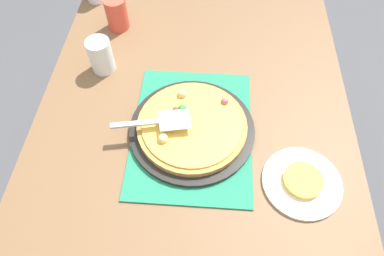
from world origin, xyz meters
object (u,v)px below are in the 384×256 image
(cup_near, at_px, (101,56))
(pizza_server, at_px, (158,121))
(pizza_pan, at_px, (192,129))
(served_slice_right, at_px, (303,180))
(pizza, at_px, (192,125))
(plate_far_right, at_px, (302,182))
(cup_corner, at_px, (117,14))

(cup_near, bearing_deg, pizza_server, 40.91)
(pizza_pan, distance_m, served_slice_right, 0.35)
(pizza_pan, distance_m, pizza, 0.02)
(plate_far_right, height_order, pizza_server, pizza_server)
(served_slice_right, bearing_deg, cup_near, -121.77)
(served_slice_right, xyz_separation_m, pizza_server, (-0.13, -0.41, 0.05))
(pizza_pan, relative_size, cup_near, 3.17)
(pizza_pan, relative_size, cup_corner, 3.17)
(pizza, xyz_separation_m, plate_far_right, (0.15, 0.32, -0.03))
(plate_far_right, bearing_deg, pizza_pan, -115.55)
(pizza_pan, height_order, served_slice_right, served_slice_right)
(served_slice_right, distance_m, pizza_server, 0.44)
(plate_far_right, xyz_separation_m, pizza_server, (-0.13, -0.41, 0.07))
(pizza_server, bearing_deg, pizza_pan, 100.53)
(served_slice_right, bearing_deg, pizza, -115.63)
(pizza, height_order, cup_near, cup_near)
(pizza, bearing_deg, served_slice_right, 64.37)
(cup_near, height_order, pizza_server, cup_near)
(plate_far_right, bearing_deg, pizza_server, -107.90)
(cup_near, relative_size, cup_corner, 1.00)
(pizza_server, bearing_deg, pizza, 101.30)
(plate_far_right, bearing_deg, pizza, -115.63)
(pizza_pan, relative_size, pizza_server, 1.62)
(pizza_pan, xyz_separation_m, pizza_server, (0.02, -0.10, 0.06))
(pizza, relative_size, pizza_server, 1.41)
(plate_far_right, distance_m, pizza_server, 0.44)
(cup_corner, bearing_deg, pizza_pan, 33.83)
(cup_corner, relative_size, pizza_server, 0.51)
(cup_near, bearing_deg, cup_corner, 177.25)
(plate_far_right, distance_m, cup_near, 0.75)
(pizza, relative_size, cup_corner, 2.75)
(plate_far_right, distance_m, served_slice_right, 0.01)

